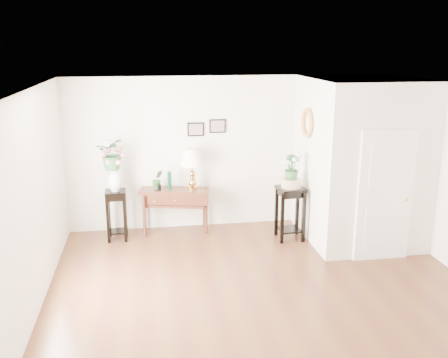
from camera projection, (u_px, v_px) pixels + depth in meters
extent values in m
cube|color=#57351A|center=(264.00, 291.00, 6.99)|extent=(6.00, 5.50, 0.02)
cube|color=white|center=(268.00, 89.00, 6.25)|extent=(6.00, 5.50, 0.02)
cube|color=silver|center=(231.00, 152.00, 9.24)|extent=(6.00, 0.02, 2.80)
cube|color=silver|center=(347.00, 296.00, 4.00)|extent=(6.00, 0.02, 2.80)
cube|color=silver|center=(30.00, 207.00, 6.17)|extent=(0.02, 5.50, 2.80)
cube|color=silver|center=(360.00, 160.00, 8.63)|extent=(1.80, 1.95, 2.80)
cube|color=white|center=(385.00, 196.00, 7.77)|extent=(0.90, 0.05, 2.10)
cube|color=black|center=(196.00, 129.00, 9.00)|extent=(0.30, 0.02, 0.25)
cube|color=black|center=(218.00, 126.00, 9.05)|extent=(0.30, 0.02, 0.25)
torus|color=orange|center=(307.00, 123.00, 8.43)|extent=(0.07, 0.51, 0.51)
cube|color=#3F1E13|center=(175.00, 211.00, 9.07)|extent=(1.29, 0.67, 0.82)
cube|color=gold|center=(192.00, 170.00, 8.92)|extent=(0.54, 0.54, 0.74)
cylinder|color=#0A361C|center=(169.00, 180.00, 8.90)|extent=(0.08, 0.08, 0.33)
imported|color=#29582A|center=(158.00, 180.00, 8.87)|extent=(0.23, 0.21, 0.35)
cube|color=black|center=(117.00, 215.00, 8.72)|extent=(0.36, 0.36, 0.90)
imported|color=#29582A|center=(113.00, 152.00, 8.42)|extent=(0.60, 0.55, 0.57)
cube|color=black|center=(290.00, 213.00, 8.75)|extent=(0.49, 0.49, 0.95)
cylinder|color=#D1B58B|center=(291.00, 183.00, 8.61)|extent=(0.37, 0.37, 0.15)
imported|color=#29582A|center=(292.00, 168.00, 8.54)|extent=(0.28, 0.28, 0.45)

